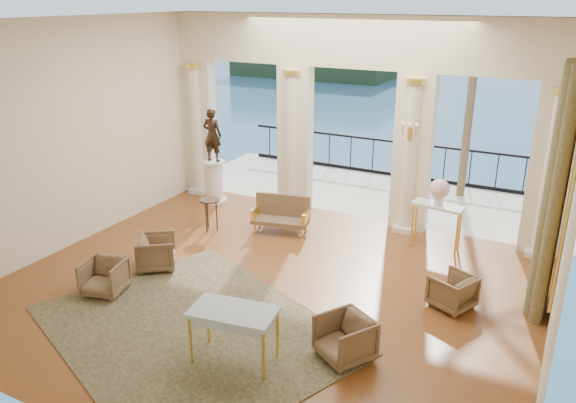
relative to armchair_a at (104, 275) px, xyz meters
The scene contains 23 objects.
floor 2.81m from the armchair_a, 30.68° to the left, with size 9.00×9.00×0.00m, color #4E270E.
room_walls 3.50m from the armchair_a, ahead, with size 9.00×9.00×9.00m.
arcade 6.18m from the armchair_a, 65.45° to the left, with size 9.00×0.56×4.50m.
terrace 7.62m from the armchair_a, 71.65° to the left, with size 10.00×3.60×0.10m, color beige.
balustrade 9.14m from the armchair_a, 74.81° to the left, with size 9.00×0.06×1.03m.
palm_tree 9.88m from the armchair_a, 61.28° to the left, with size 2.00×2.00×4.50m.
headland 76.64m from the armchair_a, 111.13° to the left, with size 22.00×18.00×6.00m, color black.
sea 61.79m from the armchair_a, 87.77° to the left, with size 160.00×160.00×0.00m, color #22527F.
curtain 7.48m from the armchair_a, 23.62° to the left, with size 0.33×1.40×4.09m.
window_frame 7.66m from the armchair_a, 23.05° to the left, with size 0.04×1.60×3.40m, color #EDC04E.
wall_sconce 6.50m from the armchair_a, 52.41° to the left, with size 0.30×0.11×0.33m.
rug 2.08m from the armchair_a, ahead, with size 4.60×3.58×0.02m, color #2C321A.
armchair_a is the anchor object (origin of this frame).
armchair_b 4.38m from the armchair_a, ahead, with size 0.69×0.64×0.71m, color #3F2E1D.
armchair_c 5.88m from the armchair_a, 23.12° to the left, with size 0.62×0.58×0.64m, color #3F2E1D.
armchair_d 1.17m from the armchair_a, 81.97° to the left, with size 0.69×0.64×0.71m, color #3F2E1D.
settee 4.06m from the armchair_a, 69.66° to the left, with size 1.30×0.78×0.80m.
game_table 3.11m from the armchair_a, 10.84° to the right, with size 1.27×0.82×0.81m.
pedestal 4.78m from the armchair_a, 101.38° to the left, with size 0.58×0.58×1.06m.
statue 4.97m from the armchair_a, 101.38° to the left, with size 0.47×0.31×1.30m, color black.
console_table 6.43m from the armchair_a, 44.22° to the left, with size 1.05×0.52×0.95m.
urn 6.48m from the armchair_a, 44.22° to the left, with size 0.40×0.40×0.53m.
side_table 3.14m from the armchair_a, 89.81° to the left, with size 0.44×0.44×0.72m.
Camera 1 is at (4.40, -7.57, 4.87)m, focal length 35.00 mm.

